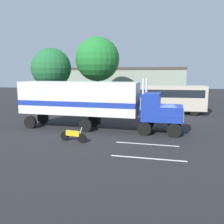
{
  "coord_description": "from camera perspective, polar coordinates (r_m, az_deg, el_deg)",
  "views": [
    {
      "loc": [
        -1.72,
        -20.39,
        4.93
      ],
      "look_at": [
        -4.01,
        0.5,
        1.6
      ],
      "focal_mm": 39.8,
      "sensor_mm": 36.0,
      "label": 1
    }
  ],
  "objects": [
    {
      "name": "tree_center",
      "position": [
        37.64,
        -3.35,
        11.99
      ],
      "size": [
        6.51,
        6.51,
        10.18
      ],
      "color": "brown",
      "rests_on": "ground_plane"
    },
    {
      "name": "lane_stripe_mid",
      "position": [
        14.82,
        8.31,
        -10.5
      ],
      "size": [
        4.38,
        0.73,
        0.01
      ],
      "primitive_type": "cube",
      "rotation": [
        0.0,
        0.0,
        -0.13
      ],
      "color": "silver",
      "rests_on": "ground_plane"
    },
    {
      "name": "building_backdrop",
      "position": [
        48.5,
        2.99,
        6.92
      ],
      "size": [
        23.38,
        9.28,
        5.93
      ],
      "color": "gray",
      "rests_on": "ground_plane"
    },
    {
      "name": "semi_truck",
      "position": [
        21.72,
        -4.88,
        2.61
      ],
      "size": [
        14.37,
        4.57,
        4.5
      ],
      "color": "#193399",
      "rests_on": "ground_plane"
    },
    {
      "name": "tree_left",
      "position": [
        38.34,
        -13.78,
        9.76
      ],
      "size": [
        5.86,
        5.86,
        8.55
      ],
      "color": "brown",
      "rests_on": "ground_plane"
    },
    {
      "name": "person_bystander",
      "position": [
        24.13,
        -2.94,
        -0.64
      ],
      "size": [
        0.34,
        0.46,
        1.63
      ],
      "color": "black",
      "rests_on": "ground_plane"
    },
    {
      "name": "parked_bus",
      "position": [
        30.91,
        10.7,
        3.52
      ],
      "size": [
        11.15,
        3.3,
        3.4
      ],
      "color": "#BFB29E",
      "rests_on": "ground_plane"
    },
    {
      "name": "ground_plane",
      "position": [
        21.05,
        10.8,
        -4.71
      ],
      "size": [
        120.0,
        120.0,
        0.0
      ],
      "primitive_type": "plane",
      "color": "#232326"
    },
    {
      "name": "motorcycle",
      "position": [
        18.18,
        -8.89,
        -5.27
      ],
      "size": [
        2.05,
        0.71,
        1.12
      ],
      "color": "black",
      "rests_on": "ground_plane"
    },
    {
      "name": "lane_stripe_near",
      "position": [
        17.61,
        8.01,
        -7.33
      ],
      "size": [
        4.38,
        0.76,
        0.01
      ],
      "primitive_type": "cube",
      "rotation": [
        0.0,
        0.0,
        -0.14
      ],
      "color": "silver",
      "rests_on": "ground_plane"
    }
  ]
}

